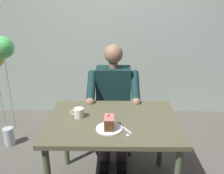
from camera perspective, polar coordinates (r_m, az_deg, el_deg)
name	(u,v)px	position (r m, az deg, el deg)	size (l,w,h in m)	color
cafe_rear_panel	(114,9)	(3.40, 0.47, 18.16)	(6.40, 0.12, 3.00)	#A0B0A3
dining_table	(113,128)	(2.03, 0.19, -9.82)	(1.08, 0.77, 0.70)	brown
chair	(113,106)	(2.74, 0.33, -4.57)	(0.42, 0.42, 0.88)	#465A2F
seated_person	(113,101)	(2.52, 0.31, -3.34)	(0.53, 0.58, 1.21)	#112B2B
dessert_plate	(109,129)	(1.85, -0.68, -9.88)	(0.20, 0.20, 0.01)	white
cake_slice	(109,122)	(1.83, -0.69, -8.44)	(0.07, 0.12, 0.11)	#57351A
coffee_cup	(79,113)	(2.02, -7.96, -6.08)	(0.12, 0.08, 0.08)	white
dessert_spoon	(128,133)	(1.80, 3.74, -10.89)	(0.07, 0.14, 0.01)	silver
balloon_display	(1,65)	(2.78, -25.02, 4.79)	(0.35, 0.26, 1.28)	#B2C1C6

